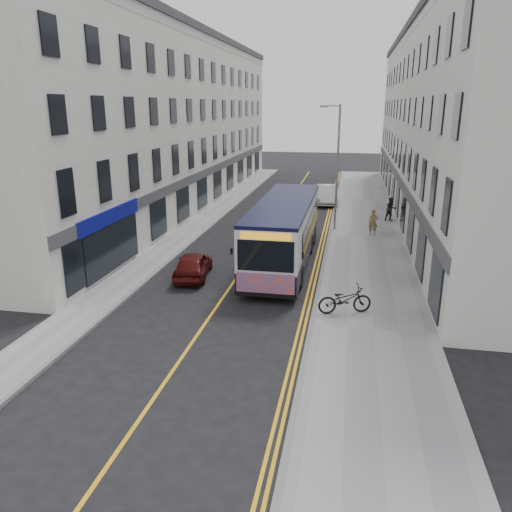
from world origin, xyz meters
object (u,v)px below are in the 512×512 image
at_px(bicycle, 345,300).
at_px(city_bus, 284,230).
at_px(pedestrian_near, 373,222).
at_px(streetlamp, 336,163).
at_px(car_maroon, 193,265).
at_px(pedestrian_far, 391,209).
at_px(car_white, 327,195).

bearing_deg(bicycle, city_bus, 8.99).
bearing_deg(pedestrian_near, streetlamp, 156.03).
bearing_deg(car_maroon, streetlamp, -127.56).
height_order(streetlamp, city_bus, streetlamp).
distance_m(bicycle, pedestrian_far, 17.28).
distance_m(pedestrian_near, car_white, 11.01).
xyz_separation_m(pedestrian_far, car_white, (-4.80, 6.17, -0.18)).
height_order(bicycle, pedestrian_far, pedestrian_far).
distance_m(city_bus, pedestrian_near, 8.13).
distance_m(city_bus, bicycle, 7.09).
relative_size(pedestrian_far, car_maroon, 0.45).
height_order(pedestrian_near, pedestrian_far, pedestrian_far).
distance_m(pedestrian_near, pedestrian_far, 4.49).
bearing_deg(bicycle, car_white, -13.72).
bearing_deg(city_bus, streetlamp, 73.85).
xyz_separation_m(car_white, car_maroon, (-5.27, -19.91, -0.14)).
xyz_separation_m(city_bus, bicycle, (3.24, -6.21, -1.13)).
relative_size(bicycle, car_white, 0.46).
height_order(streetlamp, bicycle, streetlamp).
relative_size(streetlamp, city_bus, 0.70).
xyz_separation_m(streetlamp, city_bus, (-2.24, -7.73, -2.57)).
relative_size(streetlamp, car_white, 1.72).
bearing_deg(pedestrian_far, pedestrian_near, -128.37).
relative_size(city_bus, car_maroon, 3.10).
bearing_deg(car_maroon, bicycle, 148.26).
xyz_separation_m(streetlamp, pedestrian_far, (3.83, 3.11, -3.44)).
xyz_separation_m(city_bus, car_maroon, (-4.00, -2.90, -1.19)).
relative_size(car_white, car_maroon, 1.27).
bearing_deg(pedestrian_far, car_white, 106.92).
distance_m(streetlamp, bicycle, 14.46).
bearing_deg(streetlamp, car_white, 95.97).
bearing_deg(pedestrian_far, car_maroon, -147.20).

